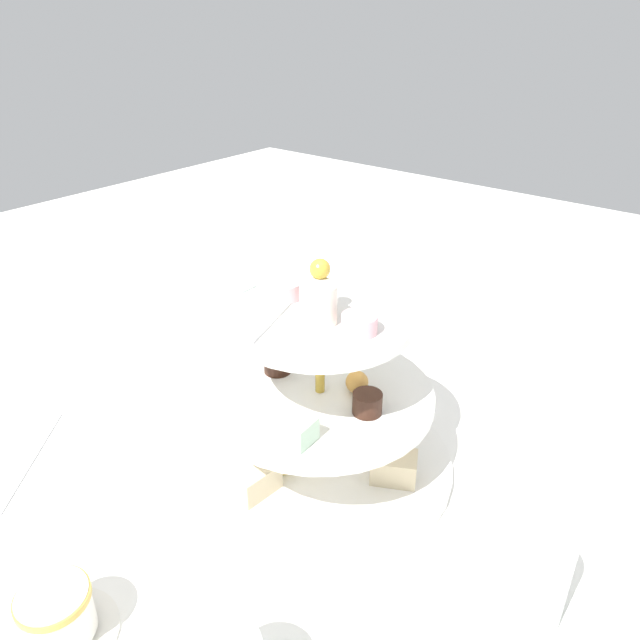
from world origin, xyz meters
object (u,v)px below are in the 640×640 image
object	(u,v)px
butter_knife_left	(511,371)
water_glass_tall_right	(236,317)
butter_knife_right	(28,459)
tiered_serving_stand	(320,410)
teacup_with_saucer	(58,616)
water_glass_mid_back	(531,573)

from	to	relation	value
butter_knife_left	water_glass_tall_right	bearing A→B (deg)	41.45
butter_knife_right	water_glass_tall_right	bearing A→B (deg)	138.99
tiered_serving_stand	teacup_with_saucer	xyz separation A→B (m)	(0.30, -0.03, -0.05)
teacup_with_saucer	butter_knife_right	bearing A→B (deg)	-111.78
butter_knife_right	water_glass_mid_back	size ratio (longest dim) A/B	1.78
tiered_serving_stand	butter_knife_left	distance (m)	0.34
teacup_with_saucer	butter_knife_right	xyz separation A→B (m)	(-0.09, -0.23, -0.02)
water_glass_tall_right	water_glass_mid_back	xyz separation A→B (m)	(0.16, 0.51, -0.01)
water_glass_tall_right	water_glass_mid_back	size ratio (longest dim) A/B	1.17
tiered_serving_stand	teacup_with_saucer	distance (m)	0.30
water_glass_tall_right	butter_knife_left	xyz separation A→B (m)	(-0.20, 0.35, -0.05)
butter_knife_left	water_glass_mid_back	distance (m)	0.40
tiered_serving_stand	water_glass_tall_right	world-z (taller)	tiered_serving_stand
water_glass_tall_right	water_glass_mid_back	world-z (taller)	water_glass_tall_right
teacup_with_saucer	butter_knife_left	bearing A→B (deg)	168.70
water_glass_mid_back	tiered_serving_stand	bearing A→B (deg)	-98.07
teacup_with_saucer	butter_knife_right	world-z (taller)	teacup_with_saucer
tiered_serving_stand	water_glass_tall_right	size ratio (longest dim) A/B	2.64
butter_knife_left	water_glass_mid_back	size ratio (longest dim) A/B	1.78
tiered_serving_stand	butter_knife_left	xyz separation A→B (m)	(-0.32, 0.09, -0.07)
water_glass_tall_right	butter_knife_left	bearing A→B (deg)	120.02
tiered_serving_stand	butter_knife_left	world-z (taller)	tiered_serving_stand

